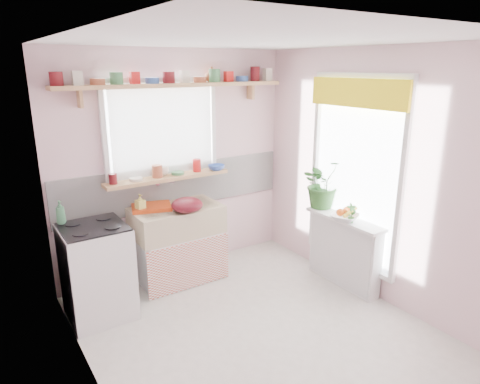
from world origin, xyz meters
TOP-DOWN VIEW (x-y plane):
  - room at (0.66, 0.86)m, footprint 3.20×3.20m
  - sink_unit at (-0.15, 1.29)m, footprint 0.95×0.65m
  - cooker at (-1.10, 1.05)m, footprint 0.58×0.58m
  - radiator_ledge at (1.30, 0.20)m, footprint 0.22×0.95m
  - windowsill at (-0.15, 1.48)m, footprint 1.40×0.22m
  - pine_shelf at (0.00, 1.47)m, footprint 2.52×0.24m
  - shelf_crockery at (0.00, 1.47)m, footprint 2.47×0.11m
  - sill_crockery at (-0.20, 1.48)m, footprint 1.35×0.11m
  - dish_tray at (-0.39, 1.39)m, footprint 0.48×0.41m
  - colander at (-0.12, 1.10)m, footprint 0.43×0.43m
  - jade_plant at (1.33, 0.60)m, footprint 0.55×0.49m
  - fruit_bowl at (1.21, 0.15)m, footprint 0.38×0.38m
  - herb_pot at (1.21, 0.06)m, footprint 0.12×0.09m
  - soap_bottle_sink at (-0.53, 1.36)m, footprint 0.10×0.10m
  - sill_cup at (-0.18, 1.54)m, footprint 0.13×0.13m
  - sill_bowl at (0.43, 1.42)m, footprint 0.24×0.24m
  - shelf_vase at (0.45, 1.53)m, footprint 0.17×0.17m
  - cooker_bottle at (-1.32, 1.27)m, footprint 0.11×0.11m
  - fruit at (1.22, 0.15)m, footprint 0.20×0.14m

SIDE VIEW (x-z plane):
  - radiator_ledge at x=1.30m, z-range 0.01..0.78m
  - sink_unit at x=-0.15m, z-range -0.13..0.99m
  - cooker at x=-1.10m, z-range 0.00..0.92m
  - fruit_bowl at x=1.21m, z-range 0.78..0.84m
  - fruit at x=1.22m, z-range 0.82..0.92m
  - dish_tray at x=-0.39m, z-range 0.85..0.89m
  - herb_pot at x=1.21m, z-range 0.78..0.98m
  - colander at x=-0.12m, z-range 0.85..1.00m
  - soap_bottle_sink at x=-0.53m, z-range 0.85..1.04m
  - cooker_bottle at x=-1.32m, z-range 0.92..1.14m
  - jade_plant at x=1.33m, z-range 0.77..1.33m
  - windowsill at x=-0.15m, z-range 1.12..1.16m
  - sill_bowl at x=0.43m, z-range 1.16..1.22m
  - sill_cup at x=-0.18m, z-range 1.16..1.26m
  - sill_crockery at x=-0.20m, z-range 1.15..1.27m
  - room at x=0.66m, z-range -0.23..2.97m
  - pine_shelf at x=0.00m, z-range 2.10..2.14m
  - shelf_crockery at x=0.00m, z-range 2.14..2.26m
  - shelf_vase at x=0.45m, z-range 2.14..2.30m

